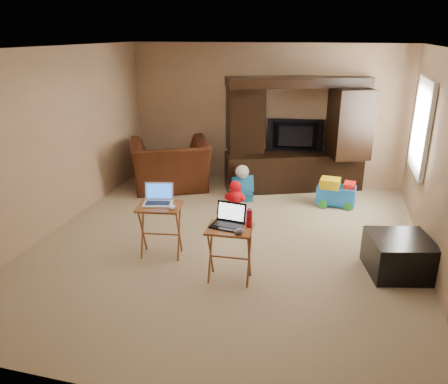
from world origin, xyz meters
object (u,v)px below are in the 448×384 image
(entertainment_center, at_px, (295,135))
(laptop_left, at_px, (157,195))
(recliner, at_px, (171,165))
(water_bottle, at_px, (249,218))
(mouse_left, at_px, (172,207))
(tray_table_left, at_px, (161,231))
(laptop_right, at_px, (227,217))
(plush_toy, at_px, (235,192))
(child_rocker, at_px, (241,185))
(television, at_px, (295,136))
(push_toy, at_px, (336,192))
(ottoman, at_px, (399,255))
(tray_table_right, at_px, (230,254))
(mouse_right, at_px, (239,231))

(entertainment_center, height_order, laptop_left, entertainment_center)
(recliner, height_order, water_bottle, recliner)
(mouse_left, relative_size, water_bottle, 0.69)
(tray_table_left, height_order, laptop_right, laptop_right)
(plush_toy, relative_size, tray_table_left, 0.60)
(child_rocker, bearing_deg, television, 26.01)
(mouse_left, bearing_deg, push_toy, 51.23)
(entertainment_center, relative_size, mouse_left, 17.40)
(ottoman, distance_m, water_bottle, 1.85)
(mouse_left, bearing_deg, water_bottle, -11.30)
(tray_table_right, xyz_separation_m, mouse_left, (-0.79, 0.28, 0.38))
(recliner, distance_m, child_rocker, 1.36)
(laptop_right, distance_m, mouse_right, 0.24)
(mouse_right, bearing_deg, entertainment_center, 86.35)
(laptop_right, distance_m, water_bottle, 0.25)
(ottoman, bearing_deg, mouse_right, -155.86)
(push_toy, xyz_separation_m, laptop_right, (-1.17, -2.64, 0.54))
(mouse_right, bearing_deg, laptop_left, 156.36)
(entertainment_center, bearing_deg, tray_table_left, -135.69)
(push_toy, bearing_deg, mouse_right, -103.33)
(tray_table_right, xyz_separation_m, mouse_right, (0.13, -0.12, 0.35))
(entertainment_center, height_order, tray_table_left, entertainment_center)
(plush_toy, relative_size, ottoman, 0.59)
(push_toy, distance_m, mouse_left, 3.09)
(recliner, distance_m, tray_table_left, 2.55)
(recliner, bearing_deg, ottoman, 123.87)
(child_rocker, bearing_deg, tray_table_left, -124.19)
(tray_table_left, relative_size, mouse_right, 5.13)
(child_rocker, bearing_deg, laptop_left, -125.11)
(ottoman, relative_size, mouse_left, 4.98)
(entertainment_center, distance_m, plush_toy, 1.53)
(recliner, bearing_deg, tray_table_right, 96.52)
(television, height_order, ottoman, television)
(child_rocker, bearing_deg, recliner, 150.22)
(laptop_right, bearing_deg, tray_table_left, 168.41)
(plush_toy, relative_size, push_toy, 0.66)
(mouse_left, bearing_deg, tray_table_right, -19.42)
(recliner, xyz_separation_m, laptop_right, (1.74, -2.75, 0.34))
(recliner, relative_size, mouse_left, 9.62)
(mouse_left, bearing_deg, mouse_right, -23.44)
(recliner, distance_m, plush_toy, 1.41)
(ottoman, bearing_deg, tray_table_right, -160.55)
(child_rocker, height_order, mouse_left, mouse_left)
(laptop_left, bearing_deg, television, 52.01)
(plush_toy, height_order, tray_table_right, tray_table_right)
(plush_toy, height_order, mouse_right, mouse_right)
(plush_toy, height_order, tray_table_left, tray_table_left)
(child_rocker, xyz_separation_m, mouse_left, (-0.34, -2.27, 0.46))
(push_toy, relative_size, laptop_left, 1.72)
(entertainment_center, bearing_deg, laptop_right, -118.39)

